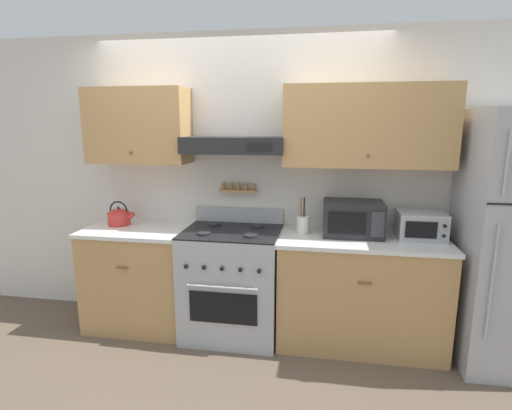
% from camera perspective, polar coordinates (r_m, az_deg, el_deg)
% --- Properties ---
extents(ground_plane, '(16.00, 16.00, 0.00)m').
position_cam_1_polar(ground_plane, '(3.42, -4.52, -20.06)').
color(ground_plane, brown).
extents(wall_back, '(5.20, 0.46, 2.55)m').
position_cam_1_polar(wall_back, '(3.49, -1.12, 5.63)').
color(wall_back, silver).
rests_on(wall_back, ground_plane).
extents(counter_left, '(0.89, 0.64, 0.90)m').
position_cam_1_polar(counter_left, '(3.76, -16.18, -9.75)').
color(counter_left, tan).
rests_on(counter_left, ground_plane).
extents(counter_right, '(1.32, 0.64, 0.90)m').
position_cam_1_polar(counter_right, '(3.43, 14.61, -11.82)').
color(counter_right, tan).
rests_on(counter_right, ground_plane).
extents(stove_range, '(0.79, 0.67, 1.05)m').
position_cam_1_polar(stove_range, '(3.46, -3.42, -10.93)').
color(stove_range, '#ADAFB5').
rests_on(stove_range, ground_plane).
extents(tea_kettle, '(0.25, 0.19, 0.22)m').
position_cam_1_polar(tea_kettle, '(3.76, -18.96, -1.53)').
color(tea_kettle, red).
rests_on(tea_kettle, counter_left).
extents(microwave, '(0.47, 0.37, 0.27)m').
position_cam_1_polar(microwave, '(3.32, 13.68, -1.87)').
color(microwave, '#232326').
rests_on(microwave, counter_right).
extents(utensil_crock, '(0.11, 0.11, 0.30)m').
position_cam_1_polar(utensil_crock, '(3.31, 6.75, -2.66)').
color(utensil_crock, silver).
rests_on(utensil_crock, counter_right).
extents(toaster_oven, '(0.36, 0.30, 0.21)m').
position_cam_1_polar(toaster_oven, '(3.39, 22.46, -2.70)').
color(toaster_oven, '#ADAFB5').
rests_on(toaster_oven, counter_right).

